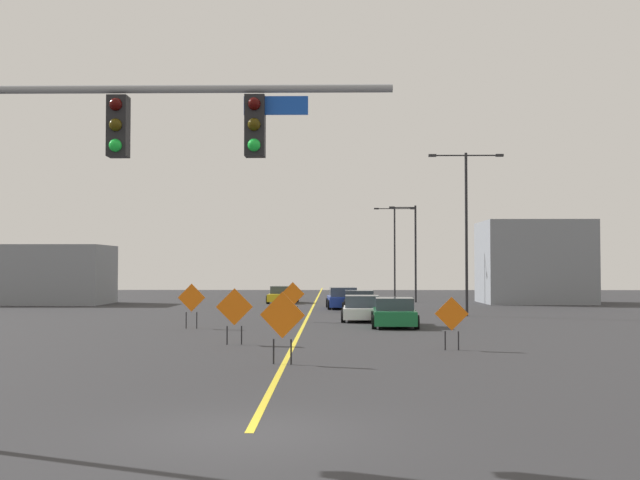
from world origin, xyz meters
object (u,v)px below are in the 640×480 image
at_px(car_yellow_distant, 283,295).
at_px(construction_sign_median_far, 452,317).
at_px(car_blue_mid, 343,299).
at_px(street_lamp_far_right, 466,220).
at_px(construction_sign_median_near, 282,318).
at_px(construction_sign_right_lane, 192,300).
at_px(street_lamp_mid_right, 413,248).
at_px(car_black_near, 359,301).
at_px(car_green_passing, 394,313).
at_px(construction_sign_right_shoulder, 234,309).
at_px(traffic_signal_assembly, 41,152).
at_px(car_white_approaching, 362,309).
at_px(construction_sign_left_lane, 293,296).
at_px(street_lamp_near_left, 395,243).

bearing_deg(car_yellow_distant, construction_sign_median_far, -77.14).
bearing_deg(construction_sign_median_far, car_blue_mid, 97.24).
relative_size(street_lamp_far_right, construction_sign_median_near, 4.48).
bearing_deg(construction_sign_right_lane, street_lamp_mid_right, 64.23).
bearing_deg(car_black_near, construction_sign_median_near, -96.51).
bearing_deg(car_yellow_distant, car_green_passing, -74.38).
height_order(construction_sign_right_shoulder, car_black_near, construction_sign_right_shoulder).
relative_size(street_lamp_mid_right, construction_sign_right_shoulder, 3.77).
bearing_deg(traffic_signal_assembly, construction_sign_median_far, 56.03).
bearing_deg(construction_sign_right_shoulder, street_lamp_mid_right, 73.68).
bearing_deg(construction_sign_right_lane, car_green_passing, 7.84).
xyz_separation_m(car_white_approaching, car_blue_mid, (-0.85, 12.09, 0.05)).
xyz_separation_m(construction_sign_left_lane, construction_sign_right_shoulder, (-1.51, -11.86, -0.02)).
relative_size(street_lamp_far_right, car_black_near, 2.07).
bearing_deg(street_lamp_far_right, traffic_signal_assembly, -111.70).
relative_size(street_lamp_mid_right, car_black_near, 1.70).
bearing_deg(car_green_passing, street_lamp_far_right, 59.19).
relative_size(construction_sign_median_far, car_green_passing, 0.39).
bearing_deg(car_black_near, car_yellow_distant, 115.92).
bearing_deg(car_blue_mid, car_white_approaching, -85.98).
bearing_deg(street_lamp_mid_right, street_lamp_far_right, -85.80).
height_order(traffic_signal_assembly, construction_sign_right_lane, traffic_signal_assembly).
bearing_deg(traffic_signal_assembly, street_lamp_near_left, 79.99).
relative_size(traffic_signal_assembly, construction_sign_left_lane, 4.69).
distance_m(street_lamp_far_right, street_lamp_near_left, 29.91).
relative_size(car_black_near, car_white_approaching, 1.13).
bearing_deg(car_yellow_distant, construction_sign_right_shoulder, -89.44).
bearing_deg(construction_sign_median_far, construction_sign_left_lane, 114.02).
height_order(construction_sign_right_shoulder, car_green_passing, construction_sign_right_shoulder).
distance_m(traffic_signal_assembly, street_lamp_far_right, 34.19).
height_order(street_lamp_far_right, construction_sign_median_far, street_lamp_far_right).
distance_m(construction_sign_right_lane, car_green_passing, 9.43).
xyz_separation_m(street_lamp_near_left, car_white_approaching, (-4.36, -33.91, -4.42)).
relative_size(traffic_signal_assembly, construction_sign_right_shoulder, 4.68).
bearing_deg(street_lamp_near_left, car_green_passing, -94.52).
bearing_deg(street_lamp_far_right, car_yellow_distant, 125.38).
relative_size(street_lamp_mid_right, car_yellow_distant, 1.74).
distance_m(construction_sign_right_shoulder, car_blue_mid, 25.03).
height_order(construction_sign_median_far, car_black_near, construction_sign_median_far).
distance_m(street_lamp_far_right, construction_sign_right_shoulder, 20.48).
distance_m(street_lamp_mid_right, construction_sign_right_shoulder, 35.44).
bearing_deg(construction_sign_right_shoulder, street_lamp_far_right, 56.04).
bearing_deg(street_lamp_near_left, car_blue_mid, -103.44).
bearing_deg(construction_sign_median_far, street_lamp_far_right, 78.85).
distance_m(construction_sign_median_far, car_yellow_distant, 35.48).
relative_size(construction_sign_median_near, car_yellow_distant, 0.47).
bearing_deg(construction_sign_median_near, street_lamp_mid_right, 78.82).
distance_m(traffic_signal_assembly, car_black_near, 37.43).
distance_m(street_lamp_far_right, construction_sign_right_lane, 17.36).
xyz_separation_m(street_lamp_mid_right, car_black_near, (-4.72, -12.42, -3.63)).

